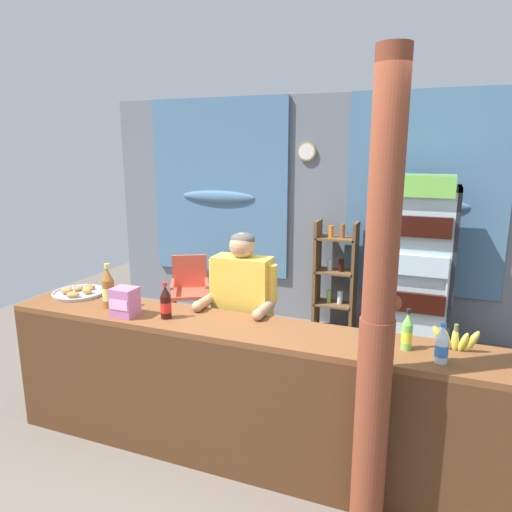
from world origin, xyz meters
name	(u,v)px	position (x,y,z in m)	size (l,w,h in m)	color
ground_plane	(266,392)	(0.00, 1.27, 0.00)	(8.26, 8.26, 0.00)	#665B51
back_wall_curtained	(321,209)	(-0.03, 3.22, 1.41)	(5.66, 0.22, 2.73)	slate
stall_counter	(232,386)	(0.13, 0.24, 0.60)	(3.44, 0.49, 0.98)	brown
timber_post	(377,329)	(1.07, -0.03, 1.24)	(0.20, 0.18, 2.58)	brown
drink_fridge	(416,259)	(1.12, 2.62, 1.03)	(0.75, 0.61, 1.88)	#232328
bottle_shelf_rack	(335,275)	(0.23, 2.94, 0.68)	(0.48, 0.28, 1.31)	brown
plastic_lawn_chair	(190,287)	(-1.42, 2.44, 0.49)	(0.60, 0.60, 0.86)	#E5563D
shopkeeper	(242,307)	(-0.01, 0.76, 0.97)	(0.54, 0.42, 1.53)	#28282D
soda_bottle_iced_tea	(108,289)	(-0.89, 0.34, 1.12)	(0.09, 0.09, 0.33)	brown
soda_bottle_lime_soda	(407,332)	(1.20, 0.36, 1.09)	(0.06, 0.06, 0.25)	#75C64C
soda_bottle_cola	(166,303)	(-0.38, 0.30, 1.09)	(0.08, 0.08, 0.25)	black
soda_bottle_water	(442,346)	(1.39, 0.25, 1.08)	(0.07, 0.07, 0.23)	silver
snack_box_wafer	(125,302)	(-0.67, 0.23, 1.09)	(0.16, 0.15, 0.20)	#B76699
pastry_tray	(79,292)	(-1.31, 0.49, 1.01)	(0.41, 0.41, 0.07)	#BCBCC1
banana_bunch	(455,340)	(1.46, 0.46, 1.05)	(0.28, 0.05, 0.16)	#DBCC42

